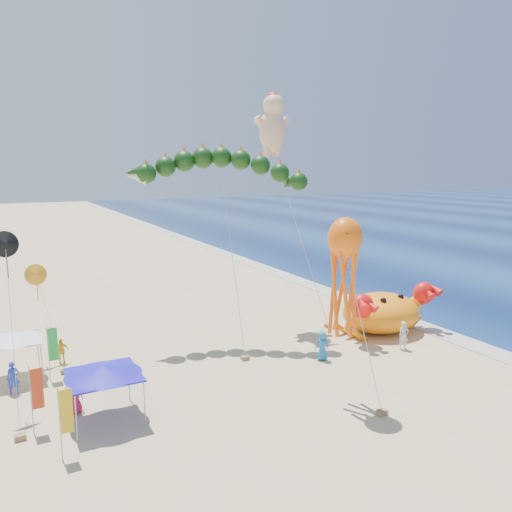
{
  "coord_description": "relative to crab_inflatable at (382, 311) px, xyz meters",
  "views": [
    {
      "loc": [
        -15.93,
        -24.58,
        11.85
      ],
      "look_at": [
        -2.0,
        2.0,
        6.5
      ],
      "focal_mm": 35.0,
      "sensor_mm": 36.0,
      "label": 1
    }
  ],
  "objects": [
    {
      "name": "ground",
      "position": [
        -8.41,
        -2.12,
        -1.55
      ],
      "size": [
        320.0,
        320.0,
        0.0
      ],
      "primitive_type": "plane",
      "color": "#D1B784",
      "rests_on": "ground"
    },
    {
      "name": "foam_strip",
      "position": [
        3.59,
        -2.12,
        -1.54
      ],
      "size": [
        320.0,
        320.0,
        0.0
      ],
      "primitive_type": "plane",
      "color": "silver",
      "rests_on": "ground"
    },
    {
      "name": "crab_inflatable",
      "position": [
        0.0,
        0.0,
        0.0
      ],
      "size": [
        8.02,
        5.44,
        3.52
      ],
      "color": "orange",
      "rests_on": "ground"
    },
    {
      "name": "dragon_kite",
      "position": [
        -10.81,
        4.29,
        9.88
      ],
      "size": [
        12.26,
        7.56,
        12.78
      ],
      "color": "black",
      "rests_on": "ground"
    },
    {
      "name": "cherub_kite",
      "position": [
        -5.55,
        6.44,
        13.51
      ],
      "size": [
        4.0,
        4.93,
        17.27
      ],
      "color": "#FBBF99",
      "rests_on": "ground"
    },
    {
      "name": "octopus_kite",
      "position": [
        -9.29,
        -7.36,
        5.42
      ],
      "size": [
        1.93,
        3.24,
        9.46
      ],
      "color": "#FF650D",
      "rests_on": "ground"
    },
    {
      "name": "canopy_blue",
      "position": [
        -20.45,
        -3.84,
        0.89
      ],
      "size": [
        3.56,
        3.56,
        2.71
      ],
      "color": "gray",
      "rests_on": "ground"
    },
    {
      "name": "canopy_white",
      "position": [
        -24.04,
        3.4,
        0.89
      ],
      "size": [
        3.17,
        3.17,
        2.71
      ],
      "color": "gray",
      "rests_on": "ground"
    },
    {
      "name": "feather_flags",
      "position": [
        -23.69,
        -1.67,
        0.46
      ],
      "size": [
        5.24,
        8.62,
        3.2
      ],
      "color": "gray",
      "rests_on": "ground"
    },
    {
      "name": "beachgoers",
      "position": [
        -20.15,
        -0.38,
        -0.67
      ],
      "size": [
        25.92,
        11.53,
        1.9
      ],
      "color": "white",
      "rests_on": "ground"
    }
  ]
}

